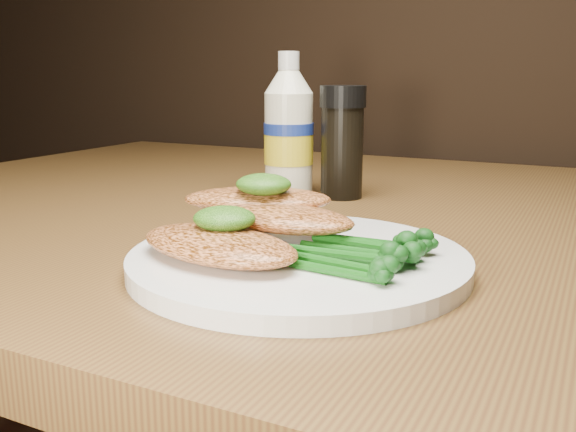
% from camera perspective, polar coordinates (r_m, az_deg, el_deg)
% --- Properties ---
extents(plate, '(0.24, 0.24, 0.01)m').
position_cam_1_polar(plate, '(0.45, 0.96, -4.01)').
color(plate, white).
rests_on(plate, dining_table).
extents(chicken_front, '(0.14, 0.09, 0.02)m').
position_cam_1_polar(chicken_front, '(0.43, -6.29, -2.59)').
color(chicken_front, '#D27643').
rests_on(chicken_front, plate).
extents(chicken_mid, '(0.13, 0.07, 0.02)m').
position_cam_1_polar(chicken_mid, '(0.48, -0.92, -0.10)').
color(chicken_mid, '#D27643').
rests_on(chicken_mid, plate).
extents(chicken_back, '(0.13, 0.10, 0.02)m').
position_cam_1_polar(chicken_back, '(0.50, -2.76, 1.51)').
color(chicken_back, '#D27643').
rests_on(chicken_back, plate).
extents(pesto_front, '(0.05, 0.04, 0.02)m').
position_cam_1_polar(pesto_front, '(0.44, -5.74, -0.22)').
color(pesto_front, '#0E3307').
rests_on(pesto_front, chicken_front).
extents(pesto_back, '(0.05, 0.04, 0.02)m').
position_cam_1_polar(pesto_back, '(0.49, -2.21, 2.86)').
color(pesto_back, '#0E3307').
rests_on(pesto_back, chicken_back).
extents(broccolini_bundle, '(0.13, 0.11, 0.02)m').
position_cam_1_polar(broccolini_bundle, '(0.43, 5.45, -2.90)').
color(broccolini_bundle, '#135111').
rests_on(broccolini_bundle, plate).
extents(mayo_bottle, '(0.07, 0.07, 0.16)m').
position_cam_1_polar(mayo_bottle, '(0.72, 0.06, 8.27)').
color(mayo_bottle, '#EBE7C8').
rests_on(mayo_bottle, dining_table).
extents(pepper_grinder, '(0.06, 0.06, 0.12)m').
position_cam_1_polar(pepper_grinder, '(0.70, 4.88, 6.60)').
color(pepper_grinder, black).
rests_on(pepper_grinder, dining_table).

